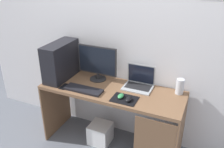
% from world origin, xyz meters
% --- Properties ---
extents(ground_plane, '(8.00, 8.00, 0.00)m').
position_xyz_m(ground_plane, '(0.00, 0.00, 0.00)').
color(ground_plane, slate).
extents(wall_back, '(4.00, 0.05, 2.60)m').
position_xyz_m(wall_back, '(0.00, 0.32, 1.30)').
color(wall_back, silver).
rests_on(wall_back, ground_plane).
extents(desk, '(1.56, 0.56, 0.76)m').
position_xyz_m(desk, '(0.02, -0.01, 0.61)').
color(desk, brown).
rests_on(desk, ground_plane).
extents(pc_tower, '(0.20, 0.50, 0.43)m').
position_xyz_m(pc_tower, '(-0.65, 0.02, 0.98)').
color(pc_tower, black).
rests_on(pc_tower, desk).
extents(monitor, '(0.47, 0.19, 0.41)m').
position_xyz_m(monitor, '(-0.25, 0.14, 0.98)').
color(monitor, '#232326').
rests_on(monitor, desk).
extents(laptop, '(0.31, 0.24, 0.24)m').
position_xyz_m(laptop, '(0.25, 0.17, 0.81)').
color(laptop, '#9EA3A8').
rests_on(laptop, desk).
extents(speaker, '(0.08, 0.08, 0.17)m').
position_xyz_m(speaker, '(0.68, 0.20, 0.85)').
color(speaker, '#B7BCC6').
rests_on(speaker, desk).
extents(keyboard, '(0.42, 0.14, 0.02)m').
position_xyz_m(keyboard, '(-0.26, -0.16, 0.78)').
color(keyboard, black).
rests_on(keyboard, desk).
extents(mousepad, '(0.26, 0.20, 0.00)m').
position_xyz_m(mousepad, '(0.20, -0.15, 0.77)').
color(mousepad, black).
rests_on(mousepad, desk).
extents(mouse_left, '(0.06, 0.10, 0.03)m').
position_xyz_m(mouse_left, '(0.16, -0.14, 0.79)').
color(mouse_left, '#338C4C').
rests_on(mouse_left, mousepad).
extents(mouse_right, '(0.06, 0.10, 0.03)m').
position_xyz_m(mouse_right, '(0.25, -0.16, 0.79)').
color(mouse_right, black).
rests_on(mouse_right, mousepad).
extents(cell_phone, '(0.07, 0.13, 0.01)m').
position_xyz_m(cell_phone, '(-0.50, -0.17, 0.77)').
color(cell_phone, black).
rests_on(cell_phone, desk).
extents(subwoofer, '(0.25, 0.25, 0.25)m').
position_xyz_m(subwoofer, '(-0.15, -0.02, 0.12)').
color(subwoofer, white).
rests_on(subwoofer, ground_plane).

